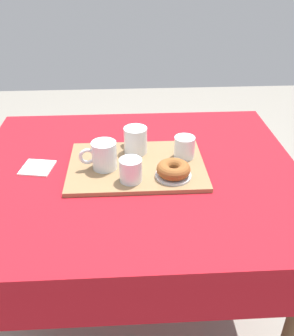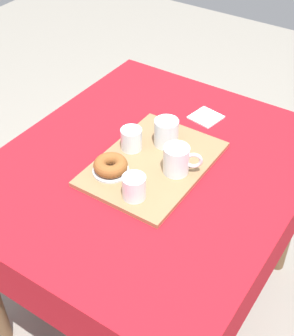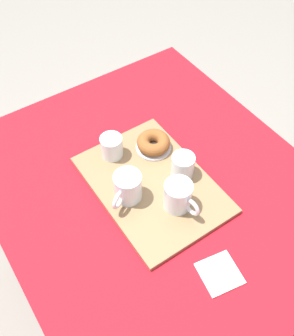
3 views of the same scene
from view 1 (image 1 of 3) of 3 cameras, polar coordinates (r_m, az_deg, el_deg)
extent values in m
plane|color=gray|center=(1.85, -1.20, -20.95)|extent=(6.00, 6.00, 0.00)
cube|color=#A8141E|center=(1.34, -1.54, -0.94)|extent=(1.15, 0.98, 0.04)
cube|color=#A8141E|center=(1.03, -0.48, -20.02)|extent=(1.15, 0.01, 0.14)
cube|color=#A8141E|center=(1.81, -2.03, 4.90)|extent=(1.15, 0.01, 0.14)
cube|color=#A8141E|center=(1.51, 20.70, -3.12)|extent=(0.01, 0.98, 0.14)
cylinder|color=brown|center=(1.41, 20.95, -22.57)|extent=(0.06, 0.06, 0.73)
cylinder|color=brown|center=(1.94, -16.23, -4.66)|extent=(0.06, 0.06, 0.73)
cylinder|color=brown|center=(1.95, 12.51, -3.78)|extent=(0.06, 0.06, 0.73)
cube|color=olive|center=(1.33, -1.76, 0.32)|extent=(0.47, 0.34, 0.02)
cylinder|color=white|center=(1.38, -1.67, 4.20)|extent=(0.08, 0.08, 0.10)
cylinder|color=#5B230A|center=(1.39, -1.66, 3.85)|extent=(0.07, 0.07, 0.07)
torus|color=white|center=(1.42, -2.84, 5.15)|extent=(0.04, 0.06, 0.06)
cylinder|color=white|center=(1.29, -6.44, 1.93)|extent=(0.08, 0.08, 0.10)
cylinder|color=#5B230A|center=(1.30, -6.42, 1.56)|extent=(0.07, 0.07, 0.07)
torus|color=white|center=(1.29, -8.94, 1.74)|extent=(0.06, 0.02, 0.06)
cylinder|color=white|center=(1.22, -2.47, -0.32)|extent=(0.07, 0.07, 0.08)
cylinder|color=silver|center=(1.23, -2.45, -0.92)|extent=(0.06, 0.06, 0.04)
cylinder|color=white|center=(1.36, 5.65, 3.14)|extent=(0.07, 0.07, 0.08)
cylinder|color=silver|center=(1.36, 5.63, 2.79)|extent=(0.06, 0.06, 0.05)
cylinder|color=silver|center=(1.26, 3.96, -1.14)|extent=(0.12, 0.12, 0.01)
torus|color=brown|center=(1.25, 4.01, -0.18)|extent=(0.11, 0.11, 0.04)
cube|color=white|center=(1.38, -16.16, 0.04)|extent=(0.12, 0.12, 0.01)
camera|label=2|loc=(2.14, 34.62, 36.59)|focal=51.61mm
camera|label=3|loc=(1.69, -29.99, 39.13)|focal=41.65mm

